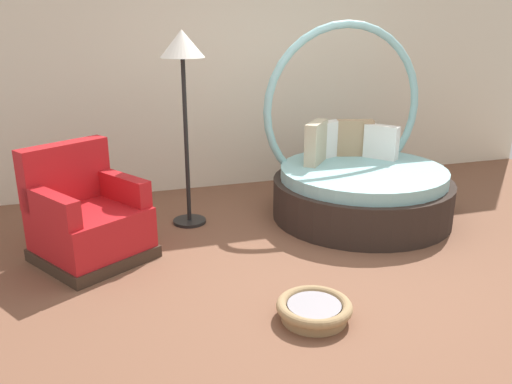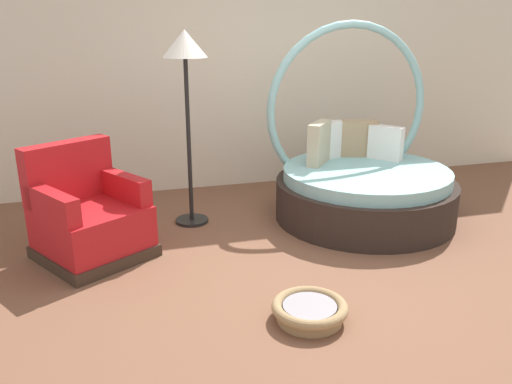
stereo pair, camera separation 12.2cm
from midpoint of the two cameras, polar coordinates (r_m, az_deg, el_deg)
name	(u,v)px [view 2 (the right image)]	position (r m, az deg, el deg)	size (l,w,h in m)	color
ground_plane	(323,275)	(4.24, 8.06, -8.87)	(8.00, 8.00, 0.02)	brown
back_wall	(243,50)	(6.18, -0.88, 15.08)	(8.00, 0.12, 3.13)	silver
round_daybed	(362,180)	(5.39, 12.02, 1.23)	(1.77, 1.77, 1.90)	#2D231E
red_armchair	(88,218)	(4.58, -16.98, -2.75)	(1.10, 1.10, 0.94)	#38281E
pet_basket	(310,310)	(3.61, 6.81, -12.59)	(0.51, 0.51, 0.13)	#9E7F56
floor_lamp	(185,63)	(4.89, -6.91, 13.70)	(0.40, 0.40, 1.82)	black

